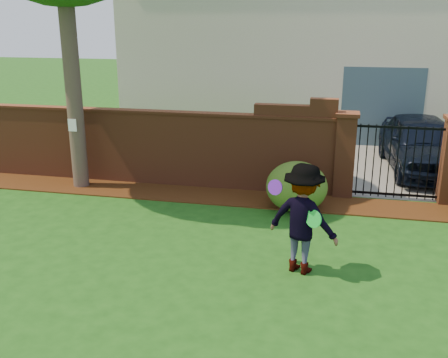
% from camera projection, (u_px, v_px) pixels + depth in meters
% --- Properties ---
extents(ground, '(80.00, 80.00, 0.01)m').
position_uv_depth(ground, '(188.00, 266.00, 8.28)').
color(ground, '#1A4B12').
rests_on(ground, ground).
extents(mulch_bed, '(11.10, 1.08, 0.03)m').
position_uv_depth(mulch_bed, '(189.00, 194.00, 11.58)').
color(mulch_bed, '#351A09').
rests_on(mulch_bed, ground).
extents(brick_wall, '(8.70, 0.31, 2.16)m').
position_uv_depth(brick_wall, '(153.00, 146.00, 12.14)').
color(brick_wall, brown).
rests_on(brick_wall, ground).
extents(pillar_left, '(0.50, 0.50, 1.88)m').
position_uv_depth(pillar_left, '(345.00, 154.00, 11.24)').
color(pillar_left, brown).
rests_on(pillar_left, ground).
extents(iron_gate, '(1.78, 0.03, 1.60)m').
position_uv_depth(iron_gate, '(397.00, 162.00, 11.04)').
color(iron_gate, black).
rests_on(iron_gate, ground).
extents(driveway, '(3.20, 8.00, 0.01)m').
position_uv_depth(driveway, '(381.00, 154.00, 15.02)').
color(driveway, slate).
rests_on(driveway, ground).
extents(house, '(12.40, 6.40, 6.30)m').
position_uv_depth(house, '(308.00, 36.00, 18.31)').
color(house, beige).
rests_on(house, ground).
extents(car, '(2.04, 4.34, 1.44)m').
position_uv_depth(car, '(424.00, 146.00, 13.00)').
color(car, black).
rests_on(car, ground).
extents(paper_notice, '(0.20, 0.01, 0.28)m').
position_uv_depth(paper_notice, '(72.00, 125.00, 11.56)').
color(paper_notice, white).
rests_on(paper_notice, tree).
extents(shrub_left, '(1.25, 1.25, 1.02)m').
position_uv_depth(shrub_left, '(297.00, 187.00, 10.52)').
color(shrub_left, '#2A5519').
rests_on(shrub_left, ground).
extents(man, '(1.28, 1.01, 1.74)m').
position_uv_depth(man, '(302.00, 219.00, 7.85)').
color(man, gray).
rests_on(man, ground).
extents(frisbee_purple, '(0.25, 0.15, 0.24)m').
position_uv_depth(frisbee_purple, '(275.00, 187.00, 7.91)').
color(frisbee_purple, '#6B1EC1').
rests_on(frisbee_purple, man).
extents(frisbee_green, '(0.26, 0.20, 0.27)m').
position_uv_depth(frisbee_green, '(314.00, 219.00, 7.58)').
color(frisbee_green, green).
rests_on(frisbee_green, man).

